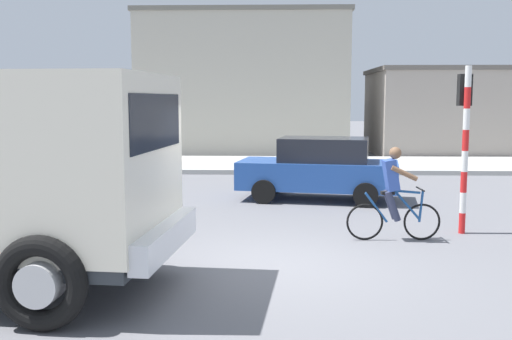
{
  "coord_description": "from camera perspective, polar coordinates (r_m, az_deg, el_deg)",
  "views": [
    {
      "loc": [
        0.03,
        -8.89,
        2.58
      ],
      "look_at": [
        -0.33,
        2.5,
        1.2
      ],
      "focal_mm": 41.26,
      "sensor_mm": 36.0,
      "label": 1
    }
  ],
  "objects": [
    {
      "name": "ground_plane",
      "position": [
        9.25,
        1.56,
        -9.29
      ],
      "size": [
        120.0,
        120.0,
        0.0
      ],
      "primitive_type": "plane",
      "color": "slate"
    },
    {
      "name": "sidewalk_far",
      "position": [
        22.57,
        1.72,
        0.55
      ],
      "size": [
        80.0,
        5.0,
        0.16
      ],
      "primitive_type": "cube",
      "color": "#ADADA8",
      "rests_on": "ground"
    },
    {
      "name": "cyclist",
      "position": [
        11.0,
        13.19,
        -2.25
      ],
      "size": [
        1.73,
        0.5,
        1.72
      ],
      "color": "black",
      "rests_on": "ground"
    },
    {
      "name": "traffic_light_pole",
      "position": [
        11.9,
        19.59,
        4.04
      ],
      "size": [
        0.24,
        0.43,
        3.2
      ],
      "color": "red",
      "rests_on": "ground"
    },
    {
      "name": "car_red_near",
      "position": [
        15.11,
        6.16,
        0.16
      ],
      "size": [
        4.24,
        2.4,
        1.6
      ],
      "color": "#234C9E",
      "rests_on": "ground"
    },
    {
      "name": "building_corner_left",
      "position": [
        31.32,
        -23.34,
        5.16
      ],
      "size": [
        8.83,
        6.81,
        3.85
      ],
      "color": "#D1B284",
      "rests_on": "ground"
    },
    {
      "name": "building_mid_block",
      "position": [
        28.94,
        -1.08,
        8.27
      ],
      "size": [
        9.62,
        6.96,
        6.53
      ],
      "color": "#B2AD9E",
      "rests_on": "ground"
    },
    {
      "name": "building_corner_right",
      "position": [
        29.53,
        20.28,
        5.36
      ],
      "size": [
        9.46,
        5.91,
        3.99
      ],
      "color": "#9E9389",
      "rests_on": "ground"
    }
  ]
}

